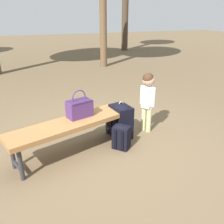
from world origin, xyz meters
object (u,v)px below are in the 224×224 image
object	(u,v)px
park_bench	(70,126)
backpack_large	(121,119)
handbag	(80,108)
child_standing	(148,93)
backpack_small	(121,136)

from	to	relation	value
park_bench	backpack_large	bearing A→B (deg)	12.10
park_bench	handbag	distance (m)	0.27
handbag	child_standing	bearing A→B (deg)	4.09
child_standing	backpack_small	size ratio (longest dim) A/B	2.49
backpack_large	backpack_small	xyz separation A→B (m)	(-0.13, -0.31, -0.09)
child_standing	backpack_small	xyz separation A→B (m)	(-0.57, -0.33, -0.43)
park_bench	handbag	world-z (taller)	handbag
handbag	backpack_large	bearing A→B (deg)	4.84
park_bench	child_standing	bearing A→B (deg)	8.89
handbag	park_bench	bearing A→B (deg)	-144.88
park_bench	backpack_large	distance (m)	0.81
park_bench	child_standing	distance (m)	1.26
backpack_large	backpack_small	bearing A→B (deg)	-113.18
child_standing	backpack_large	bearing A→B (deg)	-176.97
park_bench	child_standing	size ratio (longest dim) A/B	1.79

